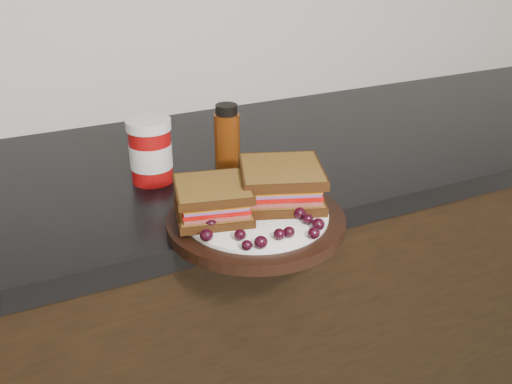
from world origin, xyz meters
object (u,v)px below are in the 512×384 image
(condiment_jar, at_px, (151,151))
(oil_bottle, at_px, (227,139))
(sandwich_left, at_px, (213,200))
(plate, at_px, (256,221))

(condiment_jar, relative_size, oil_bottle, 0.88)
(sandwich_left, xyz_separation_m, oil_bottle, (0.10, 0.19, 0.02))
(plate, bearing_deg, sandwich_left, 160.14)
(plate, bearing_deg, condiment_jar, 112.52)
(plate, height_order, sandwich_left, sandwich_left)
(sandwich_left, distance_m, condiment_jar, 0.22)
(plate, xyz_separation_m, sandwich_left, (-0.06, 0.02, 0.04))
(condiment_jar, bearing_deg, plate, -67.48)
(sandwich_left, distance_m, oil_bottle, 0.22)
(condiment_jar, bearing_deg, oil_bottle, -10.17)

